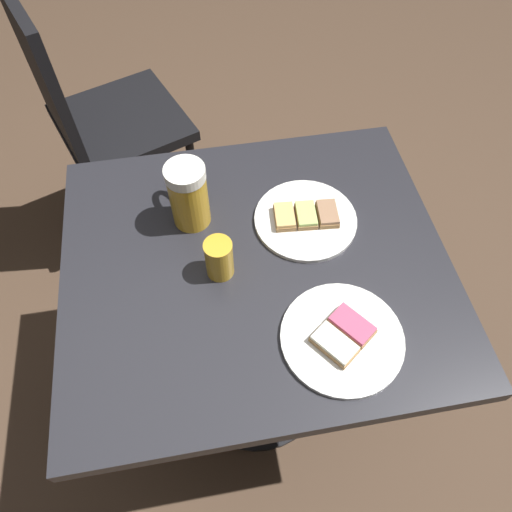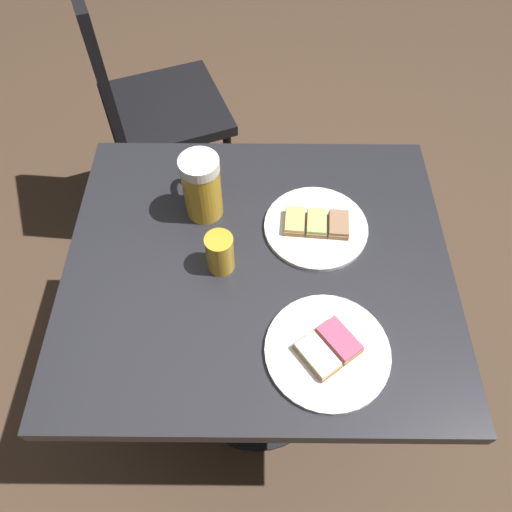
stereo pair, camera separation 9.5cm
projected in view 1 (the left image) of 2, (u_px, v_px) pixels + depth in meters
ground_plane at (256, 380)px, 1.55m from camera, size 6.00×6.00×0.00m
cafe_table at (256, 298)px, 1.10m from camera, size 0.78×0.69×0.70m
plate_near at (306, 218)px, 1.02m from camera, size 0.22×0.22×0.03m
plate_far at (342, 337)px, 0.87m from camera, size 0.23×0.23×0.03m
beer_mug at (188, 194)px, 0.97m from camera, size 0.08×0.13×0.15m
beer_glass_small at (219, 258)px, 0.92m from camera, size 0.06×0.06×0.09m
cafe_chair at (97, 114)px, 1.49m from camera, size 0.49×0.49×0.91m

